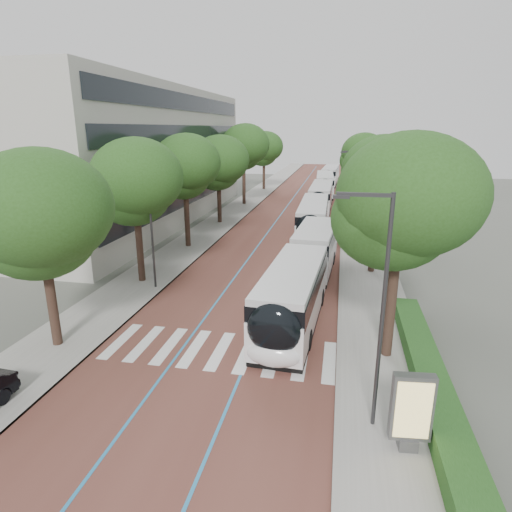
{
  "coord_description": "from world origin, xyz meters",
  "views": [
    {
      "loc": [
        5.28,
        -16.05,
        9.91
      ],
      "look_at": [
        0.39,
        8.54,
        2.4
      ],
      "focal_mm": 30.0,
      "sensor_mm": 36.0,
      "label": 1
    }
  ],
  "objects": [
    {
      "name": "lane_line_right",
      "position": [
        1.6,
        40.0,
        0.02
      ],
      "size": [
        0.12,
        126.0,
        0.01
      ],
      "primitive_type": "cube",
      "color": "teal",
      "rests_on": "road"
    },
    {
      "name": "lane_line_left",
      "position": [
        -1.6,
        40.0,
        0.02
      ],
      "size": [
        0.12,
        126.0,
        0.01
      ],
      "primitive_type": "cube",
      "color": "teal",
      "rests_on": "road"
    },
    {
      "name": "zebra_crossing",
      "position": [
        0.2,
        1.0,
        0.03
      ],
      "size": [
        10.55,
        3.6,
        0.01
      ],
      "color": "silver",
      "rests_on": "ground"
    },
    {
      "name": "trees_right",
      "position": [
        7.7,
        22.01,
        6.32
      ],
      "size": [
        6.0,
        47.94,
        9.27
      ],
      "color": "black",
      "rests_on": "ground"
    },
    {
      "name": "office_building",
      "position": [
        -19.47,
        28.0,
        7.0
      ],
      "size": [
        18.11,
        40.0,
        14.0
      ],
      "color": "#BAB8AC",
      "rests_on": "ground"
    },
    {
      "name": "kerb_left",
      "position": [
        -5.6,
        40.0,
        0.06
      ],
      "size": [
        0.2,
        140.0,
        0.14
      ],
      "primitive_type": "cube",
      "color": "gray",
      "rests_on": "ground"
    },
    {
      "name": "streetlight_far",
      "position": [
        6.62,
        22.0,
        4.82
      ],
      "size": [
        1.82,
        0.2,
        8.0
      ],
      "color": "#323335",
      "rests_on": "sidewalk_right"
    },
    {
      "name": "ground",
      "position": [
        0.0,
        0.0,
        0.0
      ],
      "size": [
        160.0,
        160.0,
        0.0
      ],
      "primitive_type": "plane",
      "color": "#51544C",
      "rests_on": "ground"
    },
    {
      "name": "lamp_post_left",
      "position": [
        -6.1,
        8.0,
        4.12
      ],
      "size": [
        0.14,
        0.14,
        8.0
      ],
      "primitive_type": "cylinder",
      "color": "#323335",
      "rests_on": "sidewalk_left"
    },
    {
      "name": "road",
      "position": [
        0.0,
        40.0,
        0.01
      ],
      "size": [
        11.0,
        140.0,
        0.02
      ],
      "primitive_type": "cube",
      "color": "brown",
      "rests_on": "ground"
    },
    {
      "name": "hedge",
      "position": [
        9.1,
        0.0,
        0.52
      ],
      "size": [
        1.2,
        14.0,
        0.8
      ],
      "primitive_type": "cube",
      "color": "#1E4819",
      "rests_on": "sidewalk_right"
    },
    {
      "name": "kerb_right",
      "position": [
        5.6,
        40.0,
        0.06
      ],
      "size": [
        0.2,
        140.0,
        0.14
      ],
      "primitive_type": "cube",
      "color": "gray",
      "rests_on": "ground"
    },
    {
      "name": "sidewalk_left",
      "position": [
        -7.5,
        40.0,
        0.06
      ],
      "size": [
        4.0,
        140.0,
        0.12
      ],
      "primitive_type": "cube",
      "color": "gray",
      "rests_on": "ground"
    },
    {
      "name": "lead_bus",
      "position": [
        3.38,
        8.11,
        1.63
      ],
      "size": [
        3.57,
        18.51,
        3.2
      ],
      "rotation": [
        0.0,
        0.0,
        -0.06
      ],
      "color": "black",
      "rests_on": "ground"
    },
    {
      "name": "bus_queued_3",
      "position": [
        3.21,
        63.34,
        1.62
      ],
      "size": [
        2.98,
        12.48,
        3.2
      ],
      "rotation": [
        0.0,
        0.0,
        -0.04
      ],
      "color": "silver",
      "rests_on": "ground"
    },
    {
      "name": "bus_queued_1",
      "position": [
        2.88,
        37.51,
        1.62
      ],
      "size": [
        2.58,
        12.41,
        3.2
      ],
      "rotation": [
        0.0,
        0.0,
        -0.0
      ],
      "color": "silver",
      "rests_on": "ground"
    },
    {
      "name": "bus_queued_2",
      "position": [
        2.8,
        50.47,
        1.62
      ],
      "size": [
        3.11,
        12.5,
        3.2
      ],
      "rotation": [
        0.0,
        0.0,
        0.05
      ],
      "color": "silver",
      "rests_on": "ground"
    },
    {
      "name": "sidewalk_right",
      "position": [
        7.5,
        40.0,
        0.06
      ],
      "size": [
        4.0,
        140.0,
        0.12
      ],
      "primitive_type": "cube",
      "color": "gray",
      "rests_on": "ground"
    },
    {
      "name": "bus_queued_0",
      "position": [
        2.84,
        24.01,
        1.62
      ],
      "size": [
        2.74,
        12.44,
        3.2
      ],
      "rotation": [
        0.0,
        0.0,
        0.02
      ],
      "color": "silver",
      "rests_on": "ground"
    },
    {
      "name": "ad_panel",
      "position": [
        7.81,
        -4.02,
        1.51
      ],
      "size": [
        1.3,
        0.55,
        2.65
      ],
      "rotation": [
        0.0,
        0.0,
        0.1
      ],
      "color": "#59595B",
      "rests_on": "sidewalk_right"
    },
    {
      "name": "streetlight_near",
      "position": [
        6.62,
        -3.0,
        4.82
      ],
      "size": [
        1.82,
        0.2,
        8.0
      ],
      "color": "#323335",
      "rests_on": "sidewalk_right"
    },
    {
      "name": "trees_left",
      "position": [
        -7.5,
        25.36,
        6.49
      ],
      "size": [
        6.27,
        60.92,
        9.96
      ],
      "color": "black",
      "rests_on": "ground"
    }
  ]
}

